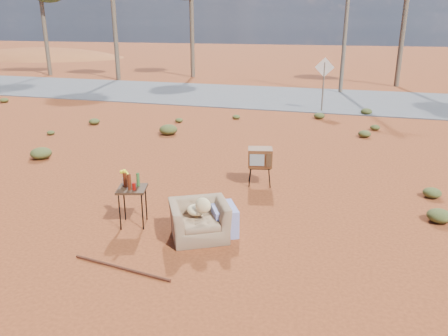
# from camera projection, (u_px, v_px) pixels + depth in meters

# --- Properties ---
(ground) EXTENTS (140.00, 140.00, 0.00)m
(ground) POSITION_uv_depth(u_px,v_px,m) (176.00, 232.00, 7.69)
(ground) COLOR brown
(ground) RESTS_ON ground
(highway) EXTENTS (140.00, 7.00, 0.04)m
(highway) POSITION_uv_depth(u_px,v_px,m) (296.00, 98.00, 21.31)
(highway) COLOR #565659
(highway) RESTS_ON ground
(dirt_mound) EXTENTS (26.00, 18.00, 2.00)m
(dirt_mound) POSITION_uv_depth(u_px,v_px,m) (41.00, 57.00, 46.82)
(dirt_mound) COLOR #9B5225
(dirt_mound) RESTS_ON ground
(armchair) EXTENTS (1.25, 1.18, 0.85)m
(armchair) POSITION_uv_depth(u_px,v_px,m) (204.00, 215.00, 7.42)
(armchair) COLOR #7F6245
(armchair) RESTS_ON ground
(tv_unit) EXTENTS (0.61, 0.54, 0.85)m
(tv_unit) POSITION_uv_depth(u_px,v_px,m) (260.00, 158.00, 9.75)
(tv_unit) COLOR black
(tv_unit) RESTS_ON ground
(side_table) EXTENTS (0.63, 0.63, 1.01)m
(side_table) POSITION_uv_depth(u_px,v_px,m) (130.00, 186.00, 7.77)
(side_table) COLOR #361E13
(side_table) RESTS_ON ground
(rusty_bar) EXTENTS (1.69, 0.26, 0.05)m
(rusty_bar) POSITION_uv_depth(u_px,v_px,m) (121.00, 268.00, 6.52)
(rusty_bar) COLOR #512115
(rusty_bar) RESTS_ON ground
(road_sign) EXTENTS (0.78, 0.06, 2.19)m
(road_sign) POSITION_uv_depth(u_px,v_px,m) (324.00, 75.00, 17.70)
(road_sign) COLOR brown
(road_sign) RESTS_ON ground
(utility_pole_center) EXTENTS (1.40, 0.20, 8.00)m
(utility_pole_center) POSITION_uv_depth(u_px,v_px,m) (347.00, 9.00, 21.72)
(utility_pole_center) COLOR brown
(utility_pole_center) RESTS_ON ground
(scrub_patch) EXTENTS (17.49, 8.07, 0.33)m
(scrub_patch) POSITION_uv_depth(u_px,v_px,m) (211.00, 153.00, 11.88)
(scrub_patch) COLOR #494F22
(scrub_patch) RESTS_ON ground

